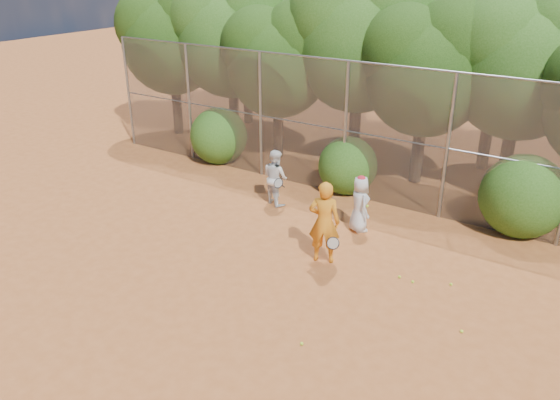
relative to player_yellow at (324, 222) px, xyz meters
The scene contains 22 objects.
ground 2.43m from the player_yellow, 101.34° to the right, with size 80.00×80.00×0.00m, color #A05224.
fence_back 4.01m from the player_yellow, 98.23° to the left, with size 20.05×0.09×4.03m.
tree_0 11.86m from the player_yellow, 149.29° to the left, with size 4.38×3.81×6.00m.
tree_1 10.24m from the player_yellow, 139.19° to the left, with size 4.64×4.03×6.35m.
tree_2 7.91m from the player_yellow, 130.77° to the left, with size 3.99×3.47×5.47m.
tree_3 7.85m from the player_yellow, 109.58° to the left, with size 4.89×4.26×6.70m.
tree_4 6.66m from the player_yellow, 88.88° to the left, with size 4.19×3.64×5.73m.
tree_5 7.96m from the player_yellow, 69.10° to the left, with size 4.51×3.92×6.17m.
tree_9 12.51m from the player_yellow, 134.00° to the left, with size 4.83×4.20×6.62m.
tree_10 10.16m from the player_yellow, 110.79° to the left, with size 5.15×4.48×7.06m.
tree_11 9.18m from the player_yellow, 79.15° to the left, with size 4.64×4.03×6.35m.
bush_0 7.65m from the player_yellow, 147.31° to the left, with size 2.00×2.00×2.00m, color #264F13.
bush_1 4.37m from the player_yellow, 109.17° to the left, with size 1.80×1.80×1.80m, color #264F13.
bush_2 5.46m from the player_yellow, 49.20° to the left, with size 2.20×2.20×2.20m, color #264F13.
player_yellow is the anchor object (origin of this frame).
player_teen 1.90m from the player_yellow, 89.19° to the left, with size 0.88×0.85×1.54m.
player_white 3.50m from the player_yellow, 142.25° to the left, with size 0.97×0.87×1.64m.
ball_0 2.38m from the player_yellow, ahead, with size 0.07×0.07×0.07m, color #B8DD28.
ball_1 2.09m from the player_yellow, ahead, with size 0.07×0.07×0.07m, color #B8DD28.
ball_2 3.34m from the player_yellow, 68.37° to the right, with size 0.07×0.07×0.07m, color #B8DD28.
ball_3 3.84m from the player_yellow, 15.23° to the right, with size 0.07×0.07×0.07m, color #B8DD28.
ball_4 3.12m from the player_yellow, 10.79° to the left, with size 0.07×0.07×0.07m, color #B8DD28.
Camera 1 is at (5.71, -7.89, 6.64)m, focal length 35.00 mm.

